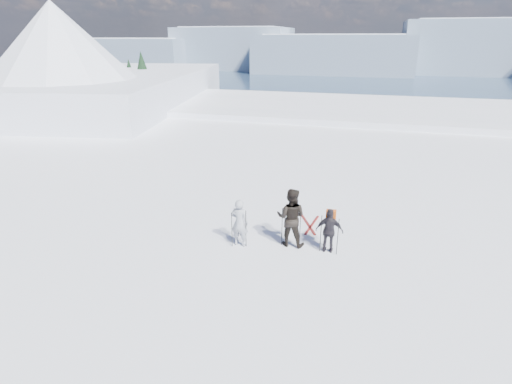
{
  "coord_description": "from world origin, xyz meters",
  "views": [
    {
      "loc": [
        1.96,
        -9.14,
        6.57
      ],
      "look_at": [
        -1.46,
        3.0,
        1.64
      ],
      "focal_mm": 28.0,
      "sensor_mm": 36.0,
      "label": 1
    }
  ],
  "objects_px": {
    "skier_grey": "(240,223)",
    "skier_pack": "(329,231)",
    "skier_dark": "(291,217)",
    "skis_loose": "(310,225)"
  },
  "relations": [
    {
      "from": "skier_dark",
      "to": "skier_pack",
      "type": "distance_m",
      "value": 1.32
    },
    {
      "from": "skier_pack",
      "to": "skis_loose",
      "type": "bearing_deg",
      "value": -65.41
    },
    {
      "from": "skier_grey",
      "to": "skier_dark",
      "type": "height_order",
      "value": "skier_dark"
    },
    {
      "from": "skier_pack",
      "to": "skis_loose",
      "type": "distance_m",
      "value": 2.12
    },
    {
      "from": "skier_dark",
      "to": "skis_loose",
      "type": "xyz_separation_m",
      "value": [
        0.43,
        1.66,
        -0.99
      ]
    },
    {
      "from": "skier_dark",
      "to": "skis_loose",
      "type": "distance_m",
      "value": 1.98
    },
    {
      "from": "skier_grey",
      "to": "skier_pack",
      "type": "relative_size",
      "value": 1.1
    },
    {
      "from": "skier_grey",
      "to": "skier_pack",
      "type": "xyz_separation_m",
      "value": [
        2.92,
        0.36,
        -0.08
      ]
    },
    {
      "from": "skier_dark",
      "to": "skis_loose",
      "type": "relative_size",
      "value": 1.19
    },
    {
      "from": "skier_pack",
      "to": "skis_loose",
      "type": "height_order",
      "value": "skier_pack"
    }
  ]
}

